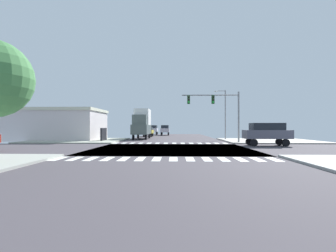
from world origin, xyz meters
name	(u,v)px	position (x,y,z in m)	size (l,w,h in m)	color
ground	(171,149)	(0.00, 0.00, -0.03)	(90.00, 90.00, 0.05)	#3F3A40
sidewalk_corner_ne	(268,141)	(13.00, 12.00, 0.07)	(12.00, 12.00, 0.14)	#A09B91
sidewalk_corner_nw	(79,140)	(-13.00, 12.00, 0.07)	(12.00, 12.00, 0.14)	#9AA08F
crosswalk_near	(165,159)	(-0.25, -7.30, 0.00)	(13.50, 2.00, 0.01)	silver
crosswalk_far	(170,143)	(-0.25, 7.30, 0.00)	(13.50, 2.00, 0.01)	silver
traffic_signal_mast	(216,105)	(5.25, 7.73, 4.57)	(6.91, 0.55, 6.17)	gray
street_lamp	(224,110)	(7.57, 15.03, 4.48)	(1.78, 0.32, 7.41)	gray
bank_building	(51,125)	(-17.95, 13.80, 2.28)	(16.29, 8.62, 4.55)	silver
suv_nearside_1	(165,129)	(-2.00, 35.23, 1.39)	(1.96, 4.60, 2.34)	black
suv_queued_2	(267,132)	(9.76, 3.50, 1.39)	(4.60, 1.96, 2.34)	black
sedan_leading_3	(148,131)	(-5.00, 27.28, 1.12)	(1.80, 4.30, 1.88)	black
box_truck_trailing_1	(142,123)	(-5.00, 17.72, 2.56)	(2.40, 7.20, 4.85)	black
suv_middle_3	(154,129)	(-5.00, 39.37, 1.39)	(1.96, 4.60, 2.34)	black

